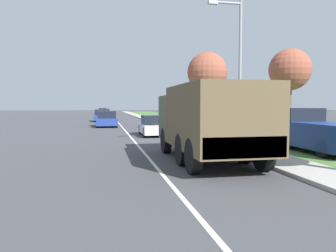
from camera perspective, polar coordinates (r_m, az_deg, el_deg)
ground_plane at (r=39.18m, az=-8.64°, el=0.61°), size 180.00×180.00×0.00m
lane_centre_stripe at (r=39.18m, az=-8.64°, el=0.61°), size 0.12×120.00×0.00m
sidewalk_right at (r=39.63m, az=-2.13°, el=0.77°), size 1.80×120.00×0.12m
grass_strip_right at (r=40.55m, az=4.02°, el=0.76°), size 7.00×120.00×0.02m
military_truck at (r=12.12m, az=7.12°, el=1.22°), size 2.60×6.64×2.78m
car_nearest_ahead at (r=22.50m, az=-2.51°, el=-0.04°), size 1.75×4.09×1.37m
car_second_ahead at (r=32.08m, az=-10.61°, el=1.12°), size 1.94×4.57×1.50m
car_third_ahead at (r=42.18m, az=-11.48°, el=1.71°), size 1.89×4.26×1.49m
car_fourth_ahead at (r=54.55m, az=-11.08°, el=2.14°), size 1.95×4.67×1.44m
car_farthest_ahead at (r=70.11m, az=-11.30°, el=2.46°), size 1.85×3.99×1.41m
pickup_truck at (r=16.31m, az=23.57°, el=-0.74°), size 1.98×5.45×1.92m
lamp_post at (r=16.30m, az=11.75°, el=11.22°), size 1.69×0.24×6.92m
tree_mid_right at (r=23.40m, az=20.46°, el=9.10°), size 2.76×2.76×5.78m
tree_far_right at (r=35.25m, az=6.87°, el=9.25°), size 4.22×4.22×7.63m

